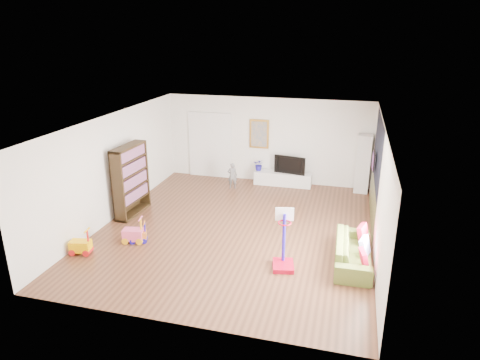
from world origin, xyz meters
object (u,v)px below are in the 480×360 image
(bookshelf, at_px, (131,180))
(sofa, at_px, (353,251))
(media_console, at_px, (283,179))
(basketball_hoop, at_px, (284,240))

(bookshelf, xyz_separation_m, sofa, (5.73, -1.17, -0.66))
(media_console, height_order, basketball_hoop, basketball_hoop)
(media_console, height_order, sofa, sofa)
(media_console, bearing_deg, sofa, -63.51)
(basketball_hoop, bearing_deg, bookshelf, 146.63)
(media_console, relative_size, sofa, 0.96)
(bookshelf, relative_size, basketball_hoop, 1.47)
(media_console, bearing_deg, basketball_hoop, -80.71)
(media_console, relative_size, bookshelf, 0.96)
(basketball_hoop, bearing_deg, sofa, 11.04)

